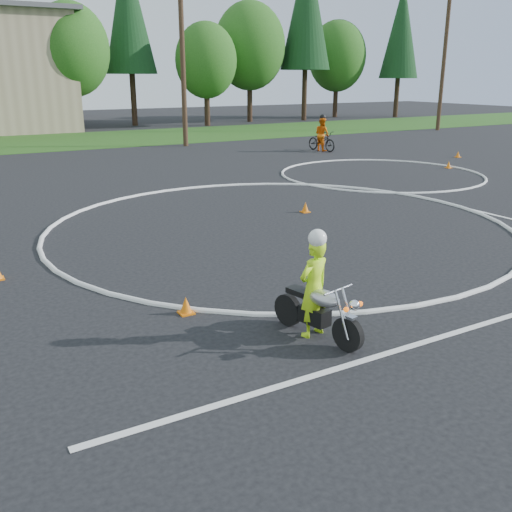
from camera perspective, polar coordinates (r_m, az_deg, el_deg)
ground at (r=12.85m, az=9.39°, el=0.10°), size 120.00×120.00×0.00m
grass_strip at (r=37.48m, az=-17.91°, el=10.92°), size 120.00×10.00×0.02m
course_markings at (r=17.47m, az=5.99°, el=4.91°), size 19.05×19.05×0.12m
primary_motorcycle at (r=8.64m, az=6.29°, el=-5.47°), size 0.62×1.71×0.91m
rider_primary_grp at (r=8.59m, az=5.81°, el=-2.91°), size 0.62×0.48×1.69m
rider_second_grp at (r=30.93m, az=6.60°, el=11.63°), size 0.92×2.05×1.91m
traffic_cones at (r=17.89m, az=12.76°, el=5.29°), size 21.95×12.53×0.30m
treeline at (r=49.61m, az=-2.80°, el=20.79°), size 38.20×8.10×14.52m
utility_poles at (r=33.08m, az=-7.38°, el=19.84°), size 41.60×1.12×10.00m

